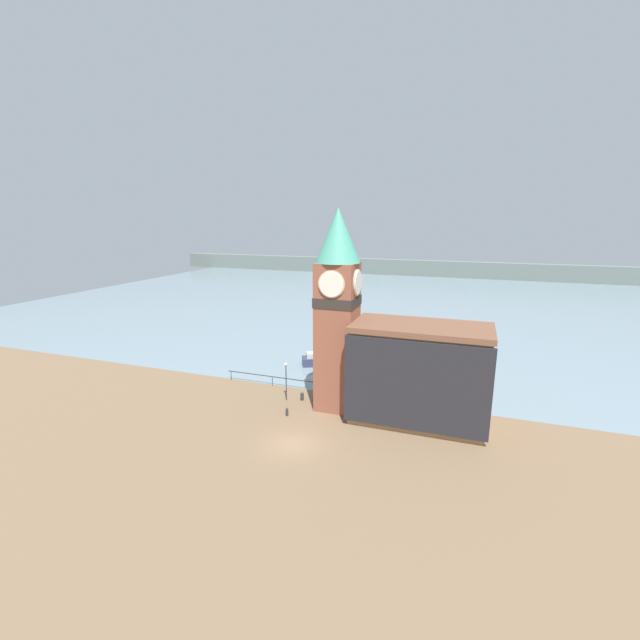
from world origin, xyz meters
TOP-DOWN VIEW (x-y plane):
  - ground_plane at (0.00, 0.00)m, footprint 160.00×160.00m
  - water at (0.00, 71.10)m, footprint 160.00×120.00m
  - far_shoreline at (0.00, 111.10)m, footprint 180.00×3.00m
  - pier_railing at (-7.16, 10.85)m, footprint 11.01×0.08m
  - clock_tower at (1.14, 8.10)m, footprint 4.10×4.10m
  - pier_building at (8.93, 7.74)m, footprint 12.10×6.35m
  - boat_near at (-4.35, 19.23)m, footprint 5.39×3.91m
  - mooring_bollard_near at (-2.64, 4.61)m, footprint 0.28×0.28m
  - mooring_bollard_far at (-2.62, 8.36)m, footprint 0.35×0.35m
  - lamp_post at (-4.12, 7.83)m, footprint 0.32×0.32m

SIDE VIEW (x-z plane):
  - water at x=0.00m, z-range 0.00..0.00m
  - ground_plane at x=0.00m, z-range 0.00..0.00m
  - mooring_bollard_near at x=-2.64m, z-range 0.03..0.81m
  - mooring_bollard_far at x=-2.62m, z-range 0.03..0.88m
  - boat_near at x=-4.35m, z-range -0.18..1.46m
  - pier_railing at x=-7.16m, z-range 0.41..1.50m
  - far_shoreline at x=0.00m, z-range 0.00..5.00m
  - lamp_post at x=-4.12m, z-range 0.79..4.80m
  - pier_building at x=8.93m, z-range 0.02..9.02m
  - clock_tower at x=1.14m, z-range 0.59..19.59m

